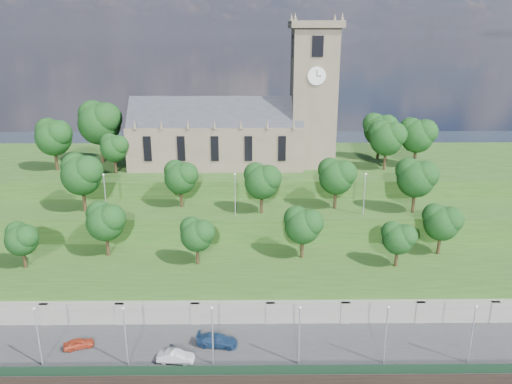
{
  "coord_description": "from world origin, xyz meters",
  "views": [
    {
      "loc": [
        2.54,
        -47.2,
        38.97
      ],
      "look_at": [
        3.27,
        30.0,
        14.49
      ],
      "focal_mm": 35.0,
      "sensor_mm": 36.0,
      "label": 1
    }
  ],
  "objects_px": {
    "car_left": "(79,343)",
    "car_right": "(217,340)",
    "church": "(242,126)",
    "car_middle": "(176,357)"
  },
  "relations": [
    {
      "from": "church",
      "to": "car_right",
      "type": "distance_m",
      "value": 44.5
    },
    {
      "from": "church",
      "to": "car_middle",
      "type": "bearing_deg",
      "value": -99.55
    },
    {
      "from": "church",
      "to": "car_right",
      "type": "bearing_deg",
      "value": -93.71
    },
    {
      "from": "church",
      "to": "car_left",
      "type": "relative_size",
      "value": 10.65
    },
    {
      "from": "car_left",
      "to": "car_right",
      "type": "height_order",
      "value": "car_right"
    },
    {
      "from": "car_middle",
      "to": "car_right",
      "type": "height_order",
      "value": "car_right"
    },
    {
      "from": "car_left",
      "to": "car_right",
      "type": "distance_m",
      "value": 17.04
    },
    {
      "from": "car_left",
      "to": "church",
      "type": "bearing_deg",
      "value": -46.47
    },
    {
      "from": "car_left",
      "to": "car_right",
      "type": "bearing_deg",
      "value": -109.34
    },
    {
      "from": "car_left",
      "to": "car_middle",
      "type": "bearing_deg",
      "value": -123.63
    }
  ]
}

